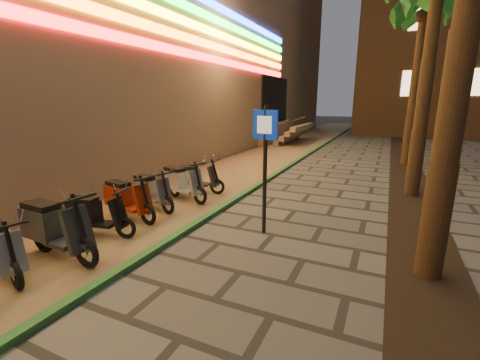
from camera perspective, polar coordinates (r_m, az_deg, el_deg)
The scene contains 14 objects.
ground at distance 5.21m, azimuth -12.98°, elevation -17.89°, with size 120.00×120.00×0.00m, color #474442.
parking_strip at distance 14.75m, azimuth 2.81°, elevation 3.21°, with size 3.40×60.00×0.01m, color #8C7251.
green_curb at distance 14.20m, azimuth 9.19°, elevation 2.82°, with size 0.18×60.00×0.10m, color #25642F.
planting_strip at distance 8.90m, azimuth 28.69°, elevation -5.61°, with size 1.20×40.00×0.02m, color black.
mall_building at distance 23.21m, azimuth -31.05°, elevation 23.82°, with size 24.23×44.00×15.00m.
palm_d at distance 15.80m, azimuth 29.85°, elevation 23.92°, with size 2.97×3.02×7.16m.
pedestrian_sign at distance 6.46m, azimuth 4.45°, elevation 4.82°, with size 0.57×0.18×2.63m.
scooter_3 at distance 6.43m, azimuth -36.83°, elevation -9.61°, with size 1.47×0.75×1.04m.
scooter_4 at distance 6.57m, azimuth -30.31°, elevation -7.33°, with size 1.80×0.63×1.27m.
scooter_5 at distance 7.25m, azimuth -24.50°, elevation -5.62°, with size 1.48×0.66×1.04m.
scooter_6 at distance 8.01m, azimuth -19.67°, elevation -3.12°, with size 1.60×0.67×1.13m.
scooter_7 at distance 8.60m, azimuth -15.70°, elevation -1.85°, with size 1.51×0.77×1.07m.
scooter_8 at distance 9.18m, azimuth -10.49°, elevation -0.34°, with size 1.63×0.82×1.15m.
scooter_9 at distance 9.80m, azimuth -8.04°, elevation 0.40°, with size 1.51×0.63×1.06m.
Camera 1 is at (2.82, -3.45, 2.70)m, focal length 24.00 mm.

